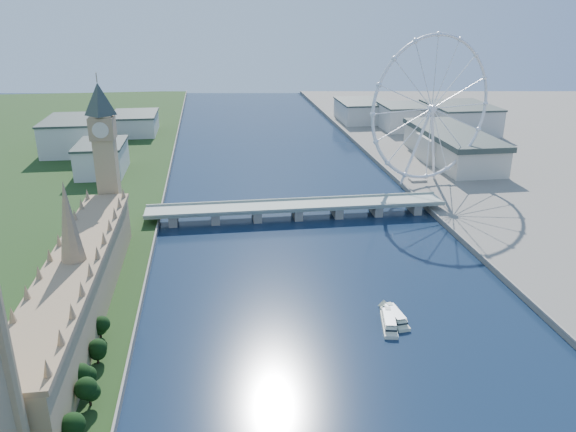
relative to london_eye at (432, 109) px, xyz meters
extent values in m
cube|color=tan|center=(-247.98, -185.08, -50.52)|extent=(24.00, 200.00, 28.00)
cone|color=#937A59|center=(-247.98, -185.08, -14.52)|extent=(12.00, 12.00, 40.00)
cube|color=tan|center=(-247.98, -77.08, -24.52)|extent=(13.00, 13.00, 80.00)
cube|color=#937A59|center=(-247.98, -77.08, 7.48)|extent=(15.00, 15.00, 14.00)
pyramid|color=#2D3833|center=(-247.98, -77.08, 35.48)|extent=(20.02, 20.02, 20.00)
cube|color=gray|center=(-119.98, -55.08, -59.02)|extent=(220.00, 22.00, 2.00)
cube|color=gray|center=(-209.98, -55.08, -63.77)|extent=(6.00, 20.00, 7.50)
cube|color=gray|center=(-179.98, -55.08, -63.77)|extent=(6.00, 20.00, 7.50)
cube|color=gray|center=(-149.98, -55.08, -63.77)|extent=(6.00, 20.00, 7.50)
cube|color=gray|center=(-119.98, -55.08, -63.77)|extent=(6.00, 20.00, 7.50)
cube|color=gray|center=(-89.98, -55.08, -63.77)|extent=(6.00, 20.00, 7.50)
cube|color=gray|center=(-59.98, -55.08, -63.77)|extent=(6.00, 20.00, 7.50)
cube|color=gray|center=(-29.98, -55.08, -63.77)|extent=(6.00, 20.00, 7.50)
torus|color=silver|center=(0.02, -0.08, 0.48)|extent=(113.60, 39.12, 118.60)
cylinder|color=silver|center=(0.02, -0.08, 0.48)|extent=(7.25, 6.61, 6.00)
cube|color=gray|center=(-2.98, 9.92, -63.52)|extent=(14.00, 10.00, 2.00)
cube|color=beige|center=(-279.98, 74.92, -51.52)|extent=(40.00, 60.00, 26.00)
cube|color=beige|center=(-319.98, 164.92, -48.52)|extent=(60.00, 80.00, 32.00)
cube|color=beige|center=(-269.98, 244.92, -53.52)|extent=(50.00, 70.00, 22.00)
cube|color=beige|center=(60.02, 224.92, -50.52)|extent=(60.00, 60.00, 28.00)
cube|color=beige|center=(120.02, 204.92, -49.52)|extent=(70.00, 90.00, 30.00)
cube|color=beige|center=(20.02, 284.92, -52.52)|extent=(60.00, 80.00, 24.00)
camera|label=1|loc=(-179.88, -440.20, 80.13)|focal=35.00mm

